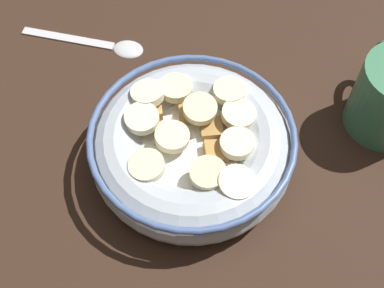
# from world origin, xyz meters

# --- Properties ---
(ground_plane) EXTENTS (1.13, 1.13, 0.02)m
(ground_plane) POSITION_xyz_m (0.00, 0.00, -0.01)
(ground_plane) COLOR #332116
(cereal_bowl) EXTENTS (0.18, 0.18, 0.06)m
(cereal_bowl) POSITION_xyz_m (0.00, -0.00, 0.03)
(cereal_bowl) COLOR #B2BCC6
(cereal_bowl) RESTS_ON ground_plane
(spoon) EXTENTS (0.06, 0.14, 0.01)m
(spoon) POSITION_xyz_m (0.15, 0.08, 0.00)
(spoon) COLOR silver
(spoon) RESTS_ON ground_plane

